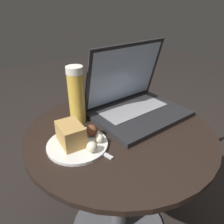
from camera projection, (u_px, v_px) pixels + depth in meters
table at (119, 167)px, 0.85m from camera, size 0.65×0.65×0.55m
laptop at (134, 101)px, 0.85m from camera, size 0.36×0.28×0.27m
beer_glass at (76, 95)px, 0.77m from camera, size 0.06×0.06×0.21m
snack_plate at (76, 139)px, 0.67m from camera, size 0.19×0.19×0.08m
fork at (89, 145)px, 0.68m from camera, size 0.06×0.16×0.00m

